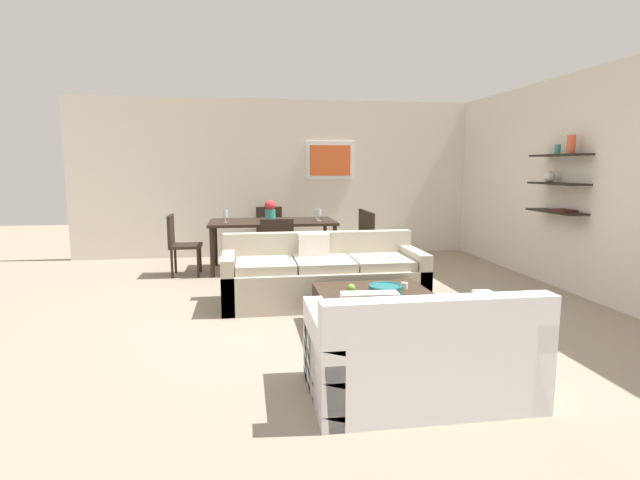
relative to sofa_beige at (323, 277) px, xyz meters
The scene contains 19 objects.
ground_plane 0.46m from the sofa_beige, 69.10° to the right, with size 18.00×18.00×0.00m, color gray.
back_wall_unit 3.39m from the sofa_beige, 82.32° to the left, with size 8.40×0.09×2.70m.
right_wall_shelf_unit 3.34m from the sofa_beige, ahead, with size 0.34×8.20×2.70m.
sofa_beige is the anchor object (origin of this frame).
loveseat_white 2.46m from the sofa_beige, 83.72° to the right, with size 1.48×0.90×0.78m.
coffee_table 1.16m from the sofa_beige, 73.50° to the right, with size 1.07×1.03×0.38m.
decorative_bowl 1.23m from the sofa_beige, 70.77° to the right, with size 0.31×0.31×0.08m.
candle_jar 1.20m from the sofa_beige, 57.57° to the right, with size 0.07×0.07×0.06m, color silver.
apple_on_coffee_table 1.09m from the sofa_beige, 84.80° to the right, with size 0.09×0.09×0.09m, color #669E2D.
dining_table 2.04m from the sofa_beige, 103.40° to the left, with size 1.88×1.00×0.75m.
dining_chair_foot 1.16m from the sofa_beige, 113.98° to the left, with size 0.44×0.44×0.88m.
dining_chair_head 2.90m from the sofa_beige, 99.24° to the left, with size 0.44×0.44×0.88m.
dining_chair_left_near 2.51m from the sofa_beige, 136.41° to the left, with size 0.44×0.44×0.88m.
dining_chair_right_near 1.95m from the sofa_beige, 62.89° to the left, with size 0.44×0.44×0.88m.
dining_chair_right_far 2.36m from the sofa_beige, 67.89° to the left, with size 0.44×0.44×0.88m.
wine_glass_left_near 2.24m from the sofa_beige, 122.38° to the left, with size 0.07×0.07×0.18m.
wine_glass_right_near 1.93m from the sofa_beige, 82.85° to the left, with size 0.07×0.07×0.18m.
wine_glass_right_far 2.16m from the sofa_beige, 83.70° to the left, with size 0.07×0.07×0.15m.
centerpiece_vase 2.06m from the sofa_beige, 104.69° to the left, with size 0.16×0.16×0.31m.
Camera 1 is at (-1.01, -5.18, 1.56)m, focal length 27.77 mm.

